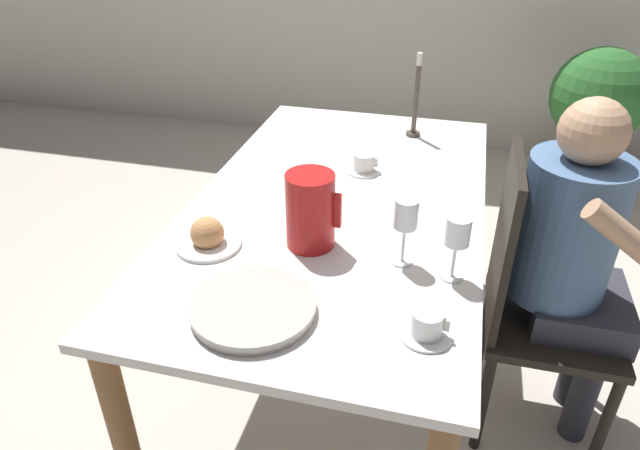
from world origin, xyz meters
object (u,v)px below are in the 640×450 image
object	(u,v)px
bread_plate	(208,237)
chair_person_side	(531,300)
wine_glass_water	(406,217)
serving_tray	(253,308)
red_pitcher	(310,210)
person_seated	(574,251)
wine_glass_juice	(458,235)
candlestick_tall	(416,104)
teacup_across	(364,164)
potted_plant	(597,104)
teacup_near_person	(427,326)

from	to	relation	value
bread_plate	chair_person_side	bearing A→B (deg)	16.11
wine_glass_water	serving_tray	bearing A→B (deg)	-136.47
red_pitcher	serving_tray	bearing A→B (deg)	-99.35
person_seated	red_pitcher	world-z (taller)	person_seated
chair_person_side	person_seated	distance (m)	0.21
serving_tray	bread_plate	xyz separation A→B (m)	(-0.23, 0.26, 0.02)
wine_glass_juice	candlestick_tall	bearing A→B (deg)	102.45
chair_person_side	serving_tray	xyz separation A→B (m)	(-0.74, -0.54, 0.24)
teacup_across	bread_plate	bearing A→B (deg)	-120.01
wine_glass_water	wine_glass_juice	world-z (taller)	wine_glass_water
person_seated	candlestick_tall	bearing A→B (deg)	-140.18
serving_tray	potted_plant	distance (m)	2.68
person_seated	teacup_near_person	size ratio (longest dim) A/B	9.04
bread_plate	potted_plant	bearing A→B (deg)	56.38
red_pitcher	teacup_near_person	xyz separation A→B (m)	(0.37, -0.32, -0.09)
person_seated	wine_glass_water	bearing A→B (deg)	-63.01
chair_person_side	red_pitcher	world-z (taller)	chair_person_side
teacup_across	serving_tray	world-z (taller)	teacup_across
teacup_across	red_pitcher	bearing A→B (deg)	-96.67
teacup_near_person	bread_plate	bearing A→B (deg)	160.78
teacup_near_person	potted_plant	bearing A→B (deg)	72.20
wine_glass_juice	teacup_across	world-z (taller)	wine_glass_juice
wine_glass_juice	potted_plant	distance (m)	2.26
teacup_across	teacup_near_person	bearing A→B (deg)	-69.75
person_seated	bread_plate	bearing A→B (deg)	-73.59
wine_glass_juice	chair_person_side	bearing A→B (deg)	44.57
teacup_across	potted_plant	size ratio (longest dim) A/B	0.15
red_pitcher	teacup_across	world-z (taller)	red_pitcher
wine_glass_water	teacup_near_person	world-z (taller)	wine_glass_water
red_pitcher	bread_plate	xyz separation A→B (m)	(-0.29, -0.09, -0.08)
bread_plate	teacup_near_person	bearing A→B (deg)	-19.22
wine_glass_juice	teacup_near_person	distance (m)	0.28
chair_person_side	potted_plant	world-z (taller)	chair_person_side
teacup_across	serving_tray	xyz separation A→B (m)	(-0.12, -0.86, -0.01)
wine_glass_water	serving_tray	xyz separation A→B (m)	(-0.33, -0.32, -0.13)
wine_glass_juice	serving_tray	bearing A→B (deg)	-149.65
red_pitcher	teacup_near_person	world-z (taller)	red_pitcher
wine_glass_juice	bread_plate	distance (m)	0.71
potted_plant	bread_plate	bearing A→B (deg)	-123.62
wine_glass_juice	wine_glass_water	bearing A→B (deg)	164.68
person_seated	bread_plate	distance (m)	1.11
chair_person_side	serving_tray	size ratio (longest dim) A/B	3.15
wine_glass_juice	serving_tray	world-z (taller)	wine_glass_juice
bread_plate	wine_glass_juice	bearing A→B (deg)	1.69
chair_person_side	red_pitcher	bearing A→B (deg)	-74.00
teacup_across	candlestick_tall	world-z (taller)	candlestick_tall
teacup_near_person	serving_tray	distance (m)	0.43
bread_plate	red_pitcher	bearing A→B (deg)	16.37
wine_glass_juice	potted_plant	size ratio (longest dim) A/B	0.21
teacup_near_person	bread_plate	world-z (taller)	bread_plate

